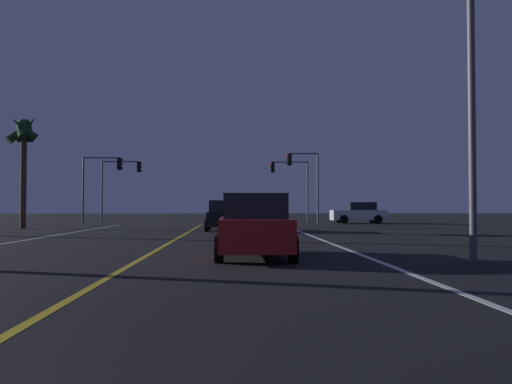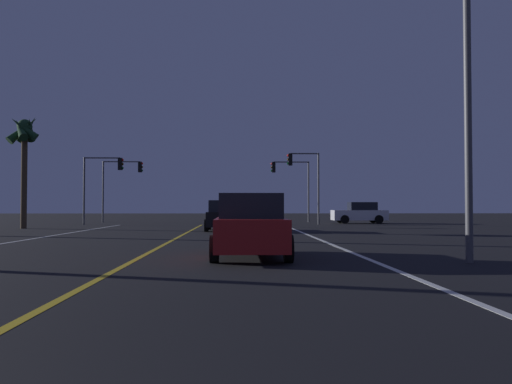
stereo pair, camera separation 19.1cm
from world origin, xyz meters
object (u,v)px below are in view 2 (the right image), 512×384
object	(u,v)px
traffic_light_near_right	(304,172)
street_lamp_right_near	(443,63)
traffic_light_far_left	(123,176)
car_crossing_side	(360,213)
car_lead_same_lane	(250,227)
car_ahead_far	(224,216)
palm_tree_left_far	(25,137)
traffic_light_far_right	(290,177)
traffic_light_near_left	(104,174)

from	to	relation	value
traffic_light_near_right	street_lamp_right_near	xyz separation A→B (m)	(0.02, -26.63, 0.91)
traffic_light_far_left	street_lamp_right_near	world-z (taller)	street_lamp_right_near
car_crossing_side	car_lead_same_lane	size ratio (longest dim) A/B	1.00
car_ahead_far	traffic_light_near_right	bearing A→B (deg)	-30.75
traffic_light_far_left	palm_tree_left_far	world-z (taller)	palm_tree_left_far
traffic_light_near_right	car_lead_same_lane	bearing A→B (deg)	79.48
car_lead_same_lane	street_lamp_right_near	distance (m)	6.37
car_lead_same_lane	traffic_light_far_right	bearing A→B (deg)	-7.81
car_crossing_side	car_ahead_far	bearing A→B (deg)	48.69
car_ahead_far	car_lead_same_lane	world-z (taller)	same
traffic_light_near_right	traffic_light_far_left	distance (m)	15.72
traffic_light_near_left	palm_tree_left_far	bearing A→B (deg)	-116.04
traffic_light_near_left	traffic_light_far_right	xyz separation A→B (m)	(14.47, 5.50, 0.16)
traffic_light_far_right	traffic_light_near_right	bearing A→B (deg)	94.87
traffic_light_near_left	traffic_light_far_left	bearing A→B (deg)	87.77
car_lead_same_lane	traffic_light_near_left	distance (m)	27.35
car_crossing_side	traffic_light_far_right	distance (m)	6.88
traffic_light_near_right	traffic_light_near_left	bearing A→B (deg)	0.00
car_ahead_far	traffic_light_far_right	size ratio (longest dim) A/B	0.82
car_ahead_far	car_crossing_side	bearing A→B (deg)	-41.31
car_crossing_side	traffic_light_far_left	distance (m)	20.03
traffic_light_near_left	street_lamp_right_near	size ratio (longest dim) A/B	0.66
car_lead_same_lane	palm_tree_left_far	xyz separation A→B (m)	(-13.47, 18.64, 4.80)
street_lamp_right_near	palm_tree_left_far	bearing A→B (deg)	-47.88
car_ahead_far	traffic_light_near_right	size ratio (longest dim) A/B	0.80
car_ahead_far	traffic_light_far_left	xyz separation A→B (m)	(-8.96, 15.19, 3.08)
palm_tree_left_far	traffic_light_far_left	bearing A→B (deg)	74.18
traffic_light_near_left	palm_tree_left_far	world-z (taller)	palm_tree_left_far
car_crossing_side	car_lead_same_lane	bearing A→B (deg)	70.98
traffic_light_far_left	traffic_light_near_right	bearing A→B (deg)	-20.48
car_crossing_side	traffic_light_far_left	bearing A→B (deg)	-9.16
traffic_light_near_right	traffic_light_far_left	size ratio (longest dim) A/B	1.04
car_lead_same_lane	street_lamp_right_near	size ratio (longest dim) A/B	0.57
traffic_light_far_right	traffic_light_far_left	size ratio (longest dim) A/B	1.00
car_ahead_far	car_lead_same_lane	bearing A→B (deg)	-175.97
car_ahead_far	street_lamp_right_near	xyz separation A→B (m)	(5.78, -16.94, 4.06)
traffic_light_far_right	palm_tree_left_far	size ratio (longest dim) A/B	0.73
traffic_light_near_right	traffic_light_near_left	world-z (taller)	traffic_light_near_right
traffic_light_near_left	palm_tree_left_far	size ratio (longest dim) A/B	0.70
car_lead_same_lane	street_lamp_right_near	bearing A→B (deg)	-107.13
car_ahead_far	traffic_light_far_right	xyz separation A→B (m)	(5.30, 15.19, 3.08)
traffic_light_near_right	traffic_light_far_right	size ratio (longest dim) A/B	1.03
traffic_light_far_right	car_crossing_side	bearing A→B (deg)	149.17
traffic_light_near_right	traffic_light_far_left	bearing A→B (deg)	-20.48
traffic_light_near_right	traffic_light_far_right	distance (m)	5.52
car_crossing_side	street_lamp_right_near	xyz separation A→B (m)	(-4.80, -28.98, 4.06)
car_ahead_far	palm_tree_left_far	distance (m)	13.64
traffic_light_near_right	traffic_light_far_left	world-z (taller)	traffic_light_near_right
car_crossing_side	traffic_light_far_right	world-z (taller)	traffic_light_far_right
car_lead_same_lane	street_lamp_right_near	xyz separation A→B (m)	(4.69, -1.45, 4.06)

